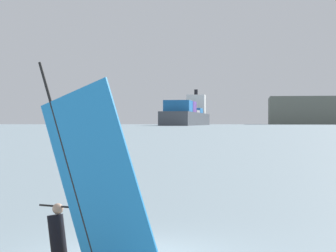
% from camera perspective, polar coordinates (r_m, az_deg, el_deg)
% --- Properties ---
extents(windsurfer, '(3.84, 0.89, 4.34)m').
position_cam_1_polar(windsurfer, '(12.51, -8.64, -8.31)').
color(windsurfer, orange).
rests_on(windsurfer, ground_plane).
extents(cargo_ship, '(65.75, 192.91, 40.15)m').
position_cam_1_polar(cargo_ship, '(634.50, 1.77, 0.94)').
color(cargo_ship, '#3F444C').
rests_on(cargo_ship, ground_plane).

